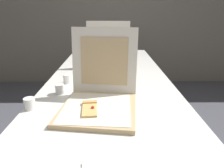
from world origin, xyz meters
TOP-DOWN VIEW (x-y plane):
  - wall_back at (0.00, 2.67)m, footprint 10.00×0.10m
  - table at (0.00, 0.65)m, footprint 0.88×2.36m
  - pizza_box_front at (-0.05, 0.29)m, footprint 0.42×0.46m
  - pizza_box_middle at (-0.02, 0.91)m, footprint 0.39×0.42m
  - cup_white_mid at (-0.29, 0.65)m, footprint 0.06×0.06m
  - cup_white_near_center at (-0.29, 0.47)m, footprint 0.06×0.06m
  - cup_white_near_left at (-0.40, 0.27)m, footprint 0.06×0.06m

SIDE VIEW (x-z plane):
  - table at x=0.00m, z-range 0.32..1.04m
  - cup_white_mid at x=-0.29m, z-range 0.72..0.78m
  - cup_white_near_center at x=-0.29m, z-range 0.72..0.78m
  - cup_white_near_left at x=-0.40m, z-range 0.72..0.78m
  - pizza_box_front at x=-0.05m, z-range 0.58..0.97m
  - pizza_box_middle at x=-0.02m, z-range 0.58..0.97m
  - wall_back at x=0.00m, z-range 0.00..2.60m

